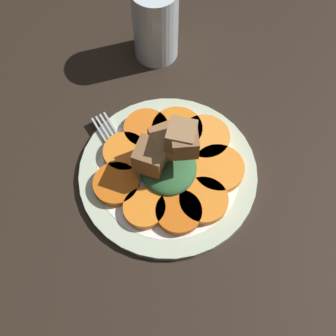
# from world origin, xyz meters

# --- Properties ---
(table_slab) EXTENTS (1.20, 1.20, 0.02)m
(table_slab) POSITION_xyz_m (0.00, 0.00, 0.01)
(table_slab) COLOR black
(table_slab) RESTS_ON ground
(plate) EXTENTS (0.25, 0.25, 0.01)m
(plate) POSITION_xyz_m (0.00, 0.00, 0.03)
(plate) COLOR beige
(plate) RESTS_ON table_slab
(carrot_slice_0) EXTENTS (0.07, 0.07, 0.01)m
(carrot_slice_0) POSITION_xyz_m (-0.07, -0.03, 0.04)
(carrot_slice_0) COLOR orange
(carrot_slice_0) RESTS_ON plate
(carrot_slice_1) EXTENTS (0.06, 0.06, 0.01)m
(carrot_slice_1) POSITION_xyz_m (-0.03, -0.06, 0.04)
(carrot_slice_1) COLOR orange
(carrot_slice_1) RESTS_ON plate
(carrot_slice_2) EXTENTS (0.06, 0.06, 0.01)m
(carrot_slice_2) POSITION_xyz_m (0.02, -0.07, 0.04)
(carrot_slice_2) COLOR #D66114
(carrot_slice_2) RESTS_ON plate
(carrot_slice_3) EXTENTS (0.06, 0.06, 0.01)m
(carrot_slice_3) POSITION_xyz_m (0.06, -0.04, 0.04)
(carrot_slice_3) COLOR orange
(carrot_slice_3) RESTS_ON plate
(carrot_slice_4) EXTENTS (0.06, 0.06, 0.01)m
(carrot_slice_4) POSITION_xyz_m (0.07, 0.01, 0.04)
(carrot_slice_4) COLOR #D55F13
(carrot_slice_4) RESTS_ON plate
(carrot_slice_5) EXTENTS (0.07, 0.07, 0.01)m
(carrot_slice_5) POSITION_xyz_m (0.05, 0.04, 0.04)
(carrot_slice_5) COLOR orange
(carrot_slice_5) RESTS_ON plate
(carrot_slice_6) EXTENTS (0.07, 0.07, 0.01)m
(carrot_slice_6) POSITION_xyz_m (0.01, 0.07, 0.04)
(carrot_slice_6) COLOR orange
(carrot_slice_6) RESTS_ON plate
(carrot_slice_7) EXTENTS (0.07, 0.07, 0.01)m
(carrot_slice_7) POSITION_xyz_m (-0.05, 0.06, 0.04)
(carrot_slice_7) COLOR orange
(carrot_slice_7) RESTS_ON plate
(carrot_slice_8) EXTENTS (0.07, 0.07, 0.01)m
(carrot_slice_8) POSITION_xyz_m (-0.06, 0.02, 0.04)
(carrot_slice_8) COLOR orange
(carrot_slice_8) RESTS_ON plate
(center_pile) EXTENTS (0.09, 0.09, 0.10)m
(center_pile) POSITION_xyz_m (-0.00, 0.00, 0.07)
(center_pile) COLOR #2D6033
(center_pile) RESTS_ON plate
(fork) EXTENTS (0.19, 0.10, 0.00)m
(fork) POSITION_xyz_m (-0.02, -0.06, 0.03)
(fork) COLOR #B2B2B7
(fork) RESTS_ON plate
(water_glass) EXTENTS (0.07, 0.07, 0.13)m
(water_glass) POSITION_xyz_m (-0.23, 0.00, 0.08)
(water_glass) COLOR silver
(water_glass) RESTS_ON table_slab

